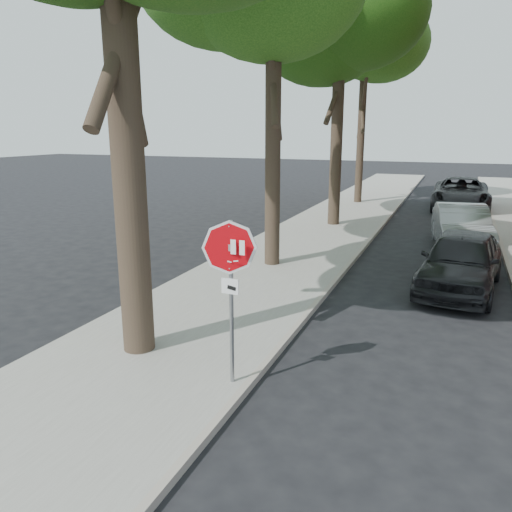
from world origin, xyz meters
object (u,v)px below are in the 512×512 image
at_px(stop_sign, 230,271).
at_px(tree_far, 364,66).
at_px(car_a, 461,261).
at_px(tree_mid_b, 341,23).
at_px(car_b, 461,227).
at_px(car_d, 461,194).

xyz_separation_m(stop_sign, tree_far, (-2.02, 21.14, 5.26)).
relative_size(stop_sign, car_a, 0.59).
bearing_deg(tree_far, tree_mid_b, -87.56).
bearing_deg(car_b, stop_sign, -113.27).
bearing_deg(car_b, car_a, -97.42).
height_order(stop_sign, tree_mid_b, tree_mid_b).
bearing_deg(car_d, stop_sign, -99.11).
bearing_deg(tree_far, stop_sign, -84.54).
distance_m(tree_mid_b, car_a, 11.47).
xyz_separation_m(tree_mid_b, car_b, (5.02, -2.52, -7.24)).
distance_m(tree_far, car_b, 12.67).
height_order(car_b, car_d, car_d).
distance_m(stop_sign, car_d, 21.25).
relative_size(tree_far, car_b, 2.04).
relative_size(car_a, car_d, 0.76).
distance_m(tree_mid_b, car_b, 9.17).
distance_m(car_b, car_d, 9.34).
xyz_separation_m(stop_sign, car_a, (3.30, 6.81, -1.19)).
bearing_deg(stop_sign, car_a, 64.13).
relative_size(stop_sign, car_b, 0.57).
bearing_deg(tree_mid_b, car_d, 53.95).
relative_size(tree_far, car_a, 2.09).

